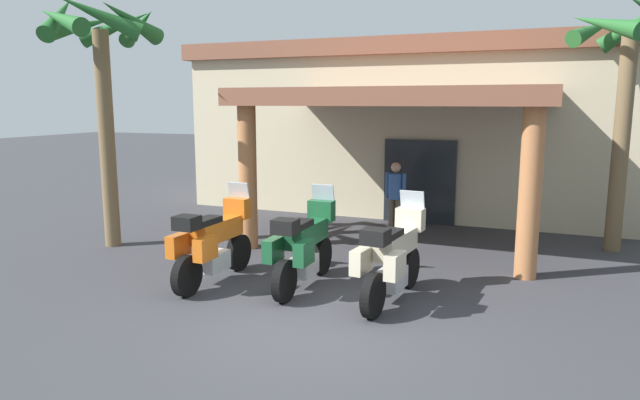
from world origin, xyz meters
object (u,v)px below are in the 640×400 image
motel_building (443,125)px  motorcycle_cream (392,257)px  motorcycle_green (304,246)px  palm_tree_roadside (100,51)px  motorcycle_orange (213,242)px  pedestrian (395,193)px  palm_tree_near_portico (629,62)px

motel_building → motorcycle_cream: bearing=-84.1°
motorcycle_green → palm_tree_roadside: palm_tree_roadside is taller
motorcycle_orange → motorcycle_green: bearing=-76.3°
motorcycle_green → motel_building: bearing=-4.7°
motel_building → pedestrian: motel_building is taller
motorcycle_cream → motorcycle_green: bearing=91.1°
pedestrian → palm_tree_roadside: (-5.40, -3.16, 3.07)m
motel_building → pedestrian: size_ratio=8.35×
pedestrian → palm_tree_near_portico: size_ratio=0.32×
motorcycle_cream → palm_tree_roadside: bearing=85.6°
motel_building → motorcycle_green: size_ratio=6.32×
motel_building → motorcycle_orange: size_ratio=6.31×
motel_building → pedestrian: 4.61m
pedestrian → motel_building: bearing=-167.6°
motel_building → palm_tree_roadside: palm_tree_roadside is taller
motorcycle_green → motorcycle_cream: 1.53m
motorcycle_orange → motorcycle_green: 1.55m
palm_tree_near_portico → palm_tree_roadside: 10.51m
motorcycle_cream → palm_tree_near_portico: (3.53, 4.64, 3.10)m
motorcycle_orange → palm_tree_near_portico: palm_tree_near_portico is taller
pedestrian → motorcycle_green: bearing=10.3°
motorcycle_orange → motorcycle_cream: same height
motorcycle_orange → palm_tree_near_portico: size_ratio=0.43×
pedestrian → palm_tree_roadside: 6.97m
motel_building → motorcycle_green: 8.88m
palm_tree_roadside → palm_tree_near_portico: bearing=18.6°
motorcycle_green → pedestrian: size_ratio=1.32×
motorcycle_cream → pedestrian: size_ratio=1.32×
motel_building → motorcycle_cream: 9.02m
motel_building → palm_tree_roadside: (-5.74, -7.55, 1.68)m
motorcycle_green → motorcycle_cream: (1.52, -0.15, 0.00)m
motorcycle_orange → palm_tree_roadside: palm_tree_roadside is taller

